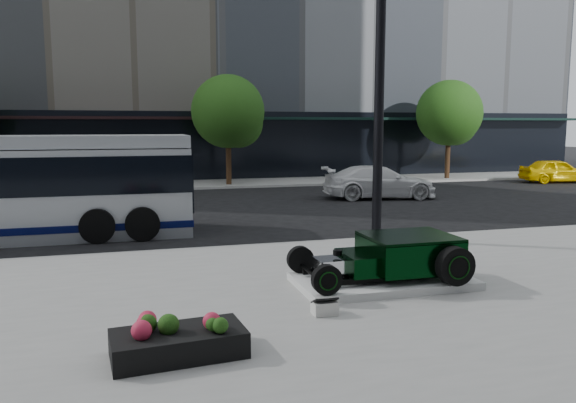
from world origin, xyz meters
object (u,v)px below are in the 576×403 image
object	(u,v)px
lamppost	(379,92)
yellow_taxi	(556,171)
hot_rod	(399,255)
flower_planter	(178,341)
white_sedan	(379,182)

from	to	relation	value
lamppost	yellow_taxi	bearing A→B (deg)	36.47
hot_rod	flower_planter	bearing A→B (deg)	-152.04
hot_rod	white_sedan	xyz separation A→B (m)	(5.60, 12.87, 0.02)
hot_rod	flower_planter	size ratio (longest dim) A/B	1.75
lamppost	white_sedan	size ratio (longest dim) A/B	1.73
flower_planter	white_sedan	distance (m)	18.28
hot_rod	lamppost	size ratio (longest dim) A/B	0.37
hot_rod	lamppost	world-z (taller)	lamppost
hot_rod	white_sedan	bearing A→B (deg)	66.48
hot_rod	lamppost	bearing A→B (deg)	70.99
white_sedan	lamppost	bearing A→B (deg)	163.90
lamppost	flower_planter	size ratio (longest dim) A/B	4.67
hot_rod	yellow_taxi	bearing A→B (deg)	42.19
lamppost	yellow_taxi	distance (m)	21.09
white_sedan	hot_rod	bearing A→B (deg)	165.89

